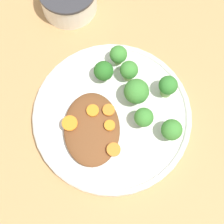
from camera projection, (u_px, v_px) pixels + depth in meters
name	position (u px, v px, depth m)	size (l,w,h in m)	color
ground_plane	(112.00, 118.00, 0.68)	(4.00, 4.00, 0.00)	tan
plate	(112.00, 116.00, 0.67)	(0.28, 0.28, 0.03)	silver
stew_mound	(92.00, 129.00, 0.64)	(0.13, 0.10, 0.02)	brown
broccoli_floret_0	(136.00, 92.00, 0.64)	(0.04, 0.04, 0.06)	#759E51
broccoli_floret_1	(168.00, 86.00, 0.65)	(0.03, 0.03, 0.05)	#759E51
broccoli_floret_2	(172.00, 130.00, 0.62)	(0.04, 0.04, 0.05)	#7FA85B
broccoli_floret_3	(129.00, 71.00, 0.66)	(0.03, 0.03, 0.05)	#7FA85B
broccoli_floret_4	(104.00, 71.00, 0.66)	(0.04, 0.04, 0.05)	#759E51
broccoli_floret_5	(144.00, 118.00, 0.63)	(0.03, 0.03, 0.05)	#759E51
broccoli_floret_6	(118.00, 55.00, 0.67)	(0.03, 0.03, 0.04)	#7FA85B
carrot_slice_0	(70.00, 123.00, 0.63)	(0.03, 0.03, 0.00)	orange
carrot_slice_1	(110.00, 125.00, 0.63)	(0.02, 0.02, 0.01)	orange
carrot_slice_2	(93.00, 113.00, 0.64)	(0.02, 0.02, 0.01)	orange
carrot_slice_3	(111.00, 150.00, 0.62)	(0.02, 0.02, 0.00)	orange
carrot_slice_4	(109.00, 108.00, 0.64)	(0.02, 0.02, 0.00)	orange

